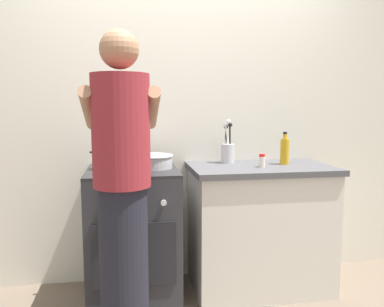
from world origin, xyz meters
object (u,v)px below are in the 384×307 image
at_px(utensil_crock, 227,150).
at_px(oil_bottle, 285,151).
at_px(mixing_bowl, 153,161).
at_px(spice_bottle, 262,161).
at_px(person, 122,193).
at_px(stove_range, 134,234).
at_px(pot, 111,160).

bearing_deg(utensil_crock, oil_bottle, -19.10).
xyz_separation_m(mixing_bowl, spice_bottle, (0.74, -0.09, -0.01)).
bearing_deg(spice_bottle, oil_bottle, 26.39).
height_order(spice_bottle, person, person).
distance_m(stove_range, person, 0.68).
xyz_separation_m(stove_range, pot, (-0.14, 0.03, 0.51)).
bearing_deg(utensil_crock, person, -136.64).
bearing_deg(mixing_bowl, spice_bottle, -6.65).
bearing_deg(pot, person, -81.88).
distance_m(mixing_bowl, spice_bottle, 0.75).
bearing_deg(stove_range, pot, 169.17).
height_order(mixing_bowl, spice_bottle, same).
distance_m(utensil_crock, oil_bottle, 0.41).
height_order(spice_bottle, oil_bottle, oil_bottle).
height_order(mixing_bowl, utensil_crock, utensil_crock).
relative_size(stove_range, utensil_crock, 2.79).
relative_size(pot, oil_bottle, 1.14).
xyz_separation_m(pot, person, (0.08, -0.57, -0.10)).
distance_m(oil_bottle, person, 1.29).
distance_m(stove_range, pot, 0.53).
relative_size(stove_range, pot, 3.35).
xyz_separation_m(stove_range, utensil_crock, (0.70, 0.17, 0.55)).
bearing_deg(oil_bottle, stove_range, -178.04).
bearing_deg(pot, oil_bottle, 0.49).
height_order(stove_range, pot, pot).
bearing_deg(stove_range, utensil_crock, 13.80).
bearing_deg(mixing_bowl, person, -109.35).
relative_size(mixing_bowl, person, 0.16).
bearing_deg(spice_bottle, utensil_crock, 127.45).
relative_size(utensil_crock, spice_bottle, 3.54).
bearing_deg(person, pot, 98.12).
bearing_deg(pot, utensil_crock, 9.80).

